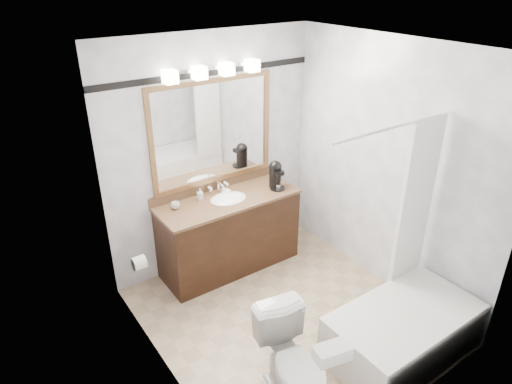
% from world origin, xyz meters
% --- Properties ---
extents(room, '(2.42, 2.62, 2.52)m').
position_xyz_m(room, '(0.00, 0.00, 1.25)').
color(room, tan).
rests_on(room, ground).
extents(vanity, '(1.53, 0.58, 0.97)m').
position_xyz_m(vanity, '(0.00, 1.02, 0.44)').
color(vanity, black).
rests_on(vanity, ground).
extents(mirror, '(1.40, 0.04, 1.10)m').
position_xyz_m(mirror, '(0.00, 1.28, 1.50)').
color(mirror, olive).
rests_on(mirror, room).
extents(vanity_light_bar, '(1.02, 0.14, 0.12)m').
position_xyz_m(vanity_light_bar, '(0.00, 1.23, 2.13)').
color(vanity_light_bar, silver).
rests_on(vanity_light_bar, room).
extents(accent_stripe, '(2.40, 0.01, 0.06)m').
position_xyz_m(accent_stripe, '(0.00, 1.29, 2.10)').
color(accent_stripe, black).
rests_on(accent_stripe, room).
extents(bathtub, '(1.30, 0.75, 1.96)m').
position_xyz_m(bathtub, '(0.55, -0.90, 0.28)').
color(bathtub, white).
rests_on(bathtub, ground).
extents(tp_roll, '(0.11, 0.12, 0.12)m').
position_xyz_m(tp_roll, '(-1.14, 0.66, 0.70)').
color(tp_roll, white).
rests_on(tp_roll, room).
extents(toilet, '(0.54, 0.79, 0.74)m').
position_xyz_m(toilet, '(-0.53, -0.76, 0.37)').
color(toilet, white).
rests_on(toilet, ground).
extents(tissue_box, '(0.26, 0.18, 0.10)m').
position_xyz_m(tissue_box, '(-0.53, -1.12, 0.79)').
color(tissue_box, white).
rests_on(tissue_box, toilet).
extents(coffee_maker, '(0.16, 0.20, 0.31)m').
position_xyz_m(coffee_maker, '(0.56, 0.94, 1.01)').
color(coffee_maker, black).
rests_on(coffee_maker, vanity).
extents(cup_left, '(0.11, 0.11, 0.07)m').
position_xyz_m(cup_left, '(-0.55, 1.13, 0.88)').
color(cup_left, white).
rests_on(cup_left, vanity).
extents(soap_bottle_a, '(0.06, 0.06, 0.12)m').
position_xyz_m(soap_bottle_a, '(-0.25, 1.16, 0.91)').
color(soap_bottle_a, white).
rests_on(soap_bottle_a, vanity).
extents(soap_bottle_b, '(0.08, 0.08, 0.08)m').
position_xyz_m(soap_bottle_b, '(0.03, 1.17, 0.89)').
color(soap_bottle_b, white).
rests_on(soap_bottle_b, vanity).
extents(soap_bar, '(0.10, 0.09, 0.03)m').
position_xyz_m(soap_bar, '(0.05, 1.13, 0.86)').
color(soap_bar, '#EBEDC3').
rests_on(soap_bar, vanity).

